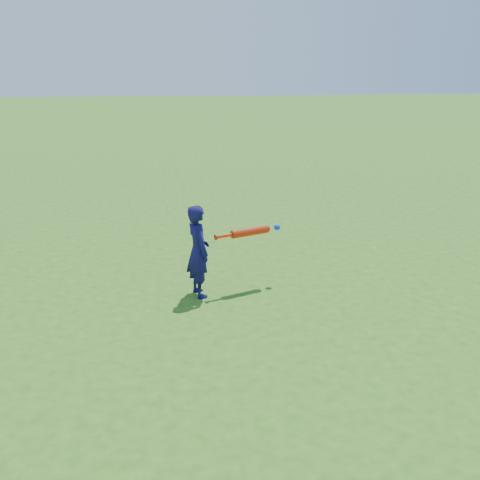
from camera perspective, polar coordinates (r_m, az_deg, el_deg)
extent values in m
plane|color=#2B5E16|center=(5.61, -0.66, -6.56)|extent=(80.00, 80.00, 0.00)
imported|color=#110F47|center=(5.61, -4.49, -1.18)|extent=(0.33, 0.42, 0.99)
cylinder|color=red|center=(5.59, -2.61, 0.30)|extent=(0.04, 0.06, 0.06)
cylinder|color=red|center=(5.63, -1.68, 0.45)|extent=(0.20, 0.11, 0.04)
cylinder|color=red|center=(5.77, 1.00, 0.89)|extent=(0.43, 0.24, 0.09)
sphere|color=red|center=(5.88, 2.81, 1.19)|extent=(0.09, 0.09, 0.09)
sphere|color=#0D3DEB|center=(5.95, 3.97, 1.38)|extent=(0.07, 0.07, 0.07)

